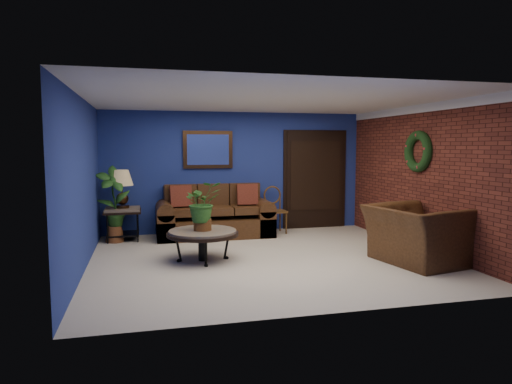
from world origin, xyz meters
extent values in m
plane|color=#C1B3A0|center=(0.00, 0.00, 0.00)|extent=(5.50, 5.50, 0.00)
cube|color=navy|center=(0.00, 2.50, 1.25)|extent=(5.50, 0.04, 2.50)
cube|color=navy|center=(-2.75, 0.00, 1.25)|extent=(0.04, 5.00, 2.50)
cube|color=maroon|center=(2.75, 0.00, 1.25)|extent=(0.04, 5.00, 2.50)
cube|color=white|center=(0.00, 0.00, 2.50)|extent=(5.50, 5.00, 0.02)
cube|color=white|center=(2.72, 0.00, 2.43)|extent=(0.03, 5.00, 0.14)
cube|color=#3E2513|center=(-0.60, 2.46, 1.72)|extent=(1.02, 0.06, 0.77)
cube|color=black|center=(1.75, 2.47, 1.05)|extent=(1.44, 0.06, 2.18)
torus|color=black|center=(2.69, 0.05, 1.70)|extent=(0.16, 0.72, 0.72)
cube|color=#4D2D16|center=(-0.54, 2.00, 0.19)|extent=(2.28, 0.98, 0.37)
cube|color=#4D2D16|center=(-0.54, 2.36, 0.53)|extent=(1.95, 0.27, 0.93)
cube|color=#4D2D16|center=(-1.19, 1.94, 0.53)|extent=(0.63, 0.67, 0.15)
cube|color=#4D2D16|center=(-0.54, 1.94, 0.53)|extent=(0.63, 0.67, 0.15)
cube|color=#4D2D16|center=(0.11, 1.94, 0.53)|extent=(0.63, 0.67, 0.15)
cube|color=#4D2D16|center=(-1.52, 2.00, 0.26)|extent=(0.33, 0.98, 0.52)
cube|color=#4D2D16|center=(0.43, 2.00, 0.26)|extent=(0.33, 0.98, 0.52)
cube|color=maroon|center=(-1.20, 1.98, 0.82)|extent=(0.41, 0.12, 0.41)
cube|color=maroon|center=(0.12, 1.98, 0.82)|extent=(0.41, 0.12, 0.41)
cylinder|color=#59534E|center=(-1.02, 0.12, 0.46)|extent=(1.06, 1.06, 0.05)
cylinder|color=black|center=(-1.02, 0.12, 0.42)|extent=(1.12, 1.12, 0.05)
cylinder|color=black|center=(-1.02, 0.12, 0.22)|extent=(0.14, 0.14, 0.43)
cube|color=#59534E|center=(-2.30, 2.05, 0.59)|extent=(0.64, 0.64, 0.05)
cube|color=black|center=(-2.30, 2.05, 0.55)|extent=(0.68, 0.68, 0.04)
cube|color=black|center=(-2.30, 2.05, 0.12)|extent=(0.58, 0.58, 0.03)
cylinder|color=black|center=(-2.57, 1.78, 0.30)|extent=(0.03, 0.03, 0.59)
cylinder|color=black|center=(-2.03, 1.78, 0.30)|extent=(0.03, 0.03, 0.59)
cylinder|color=black|center=(-2.57, 2.32, 0.30)|extent=(0.03, 0.03, 0.59)
cylinder|color=black|center=(-2.03, 2.32, 0.30)|extent=(0.03, 0.03, 0.59)
cylinder|color=#3E2513|center=(-2.30, 2.05, 0.65)|extent=(0.25, 0.25, 0.05)
sphere|color=#3E2513|center=(-2.30, 2.05, 0.77)|extent=(0.23, 0.23, 0.23)
cylinder|color=#3E2513|center=(-2.30, 2.05, 0.96)|extent=(0.03, 0.03, 0.29)
cone|color=#8F7851|center=(-2.30, 2.05, 1.17)|extent=(0.42, 0.42, 0.29)
cube|color=#533517|center=(0.73, 2.05, 0.45)|extent=(0.44, 0.44, 0.04)
torus|color=#533517|center=(0.71, 2.23, 0.77)|extent=(0.39, 0.07, 0.39)
cylinder|color=#533517|center=(0.57, 1.86, 0.22)|extent=(0.03, 0.03, 0.43)
cylinder|color=#533517|center=(0.91, 1.89, 0.22)|extent=(0.03, 0.03, 0.43)
cylinder|color=#533517|center=(0.54, 2.21, 0.22)|extent=(0.03, 0.03, 0.43)
cylinder|color=#533517|center=(0.89, 2.24, 0.22)|extent=(0.03, 0.03, 0.43)
imported|color=#4D2D16|center=(2.15, -0.82, 0.44)|extent=(1.41, 1.55, 0.88)
cylinder|color=brown|center=(-1.02, 0.12, 0.57)|extent=(0.28, 0.28, 0.18)
imported|color=#1E4E18|center=(-1.02, 0.12, 0.93)|extent=(0.68, 0.62, 0.63)
cylinder|color=brown|center=(2.35, 0.27, 0.10)|extent=(0.26, 0.26, 0.20)
imported|color=#1E4E18|center=(2.35, 0.27, 0.50)|extent=(0.45, 0.40, 0.69)
cylinder|color=brown|center=(-2.45, 1.92, 0.15)|extent=(0.34, 0.34, 0.30)
imported|color=#1E4E18|center=(-2.45, 1.92, 0.84)|extent=(0.69, 0.52, 1.18)
camera|label=1|loc=(-1.89, -6.90, 1.79)|focal=32.00mm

